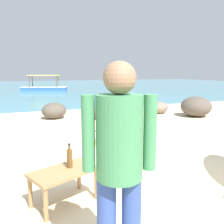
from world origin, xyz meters
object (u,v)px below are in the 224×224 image
boat_blue (44,87)px  deck_chair_far (121,117)px  bottle (70,158)px  person_standing (119,160)px  low_bench_table (64,176)px  deck_chair_near (116,128)px

boat_blue → deck_chair_far: bearing=111.2°
bottle → deck_chair_far: bottle is taller
deck_chair_far → person_standing: size_ratio=0.51×
low_bench_table → deck_chair_near: 2.35m
deck_chair_near → deck_chair_far: bearing=-135.1°
low_bench_table → boat_blue: size_ratio=0.23×
bottle → person_standing: size_ratio=0.18×
bottle → boat_blue: size_ratio=0.08×
low_bench_table → deck_chair_far: 3.61m
deck_chair_far → deck_chair_near: bearing=-125.0°
low_bench_table → person_standing: size_ratio=0.54×
boat_blue → low_bench_table: bearing=104.5°
person_standing → deck_chair_far: bearing=-6.3°
bottle → deck_chair_near: bearing=53.4°
bottle → boat_blue: (1.51, 18.05, -0.28)m
low_bench_table → boat_blue: 18.18m
bottle → person_standing: person_standing is taller
deck_chair_far → boat_blue: 15.12m
bottle → deck_chair_near: (1.34, 1.81, -0.15)m
person_standing → bottle: bearing=21.6°
deck_chair_near → person_standing: size_ratio=0.55×
bottle → deck_chair_near: 2.26m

